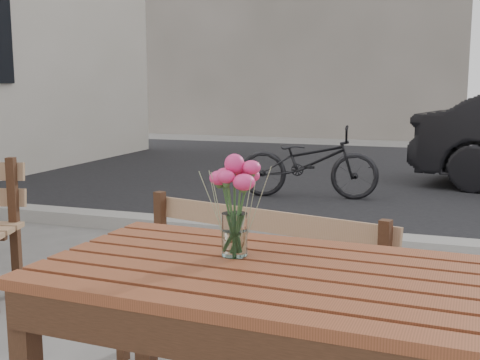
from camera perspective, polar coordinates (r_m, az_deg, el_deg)
The scene contains 5 objects.
street at distance 6.91m, azimuth 13.43°, elevation -1.69°, with size 30.00×8.12×0.12m.
main_table at distance 1.76m, azimuth 2.14°, elevation -12.24°, with size 1.30×0.80×0.78m.
main_bench at distance 2.69m, azimuth 1.09°, elevation -8.65°, with size 1.32×0.66×0.78m.
main_vase at distance 1.79m, azimuth -0.53°, elevation -1.25°, with size 0.17×0.17×0.31m.
bicycle at distance 6.89m, azimuth 6.50°, elevation 1.71°, with size 0.55×1.58×0.83m, color black.
Camera 1 is at (0.65, -1.70, 1.30)m, focal length 45.00 mm.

